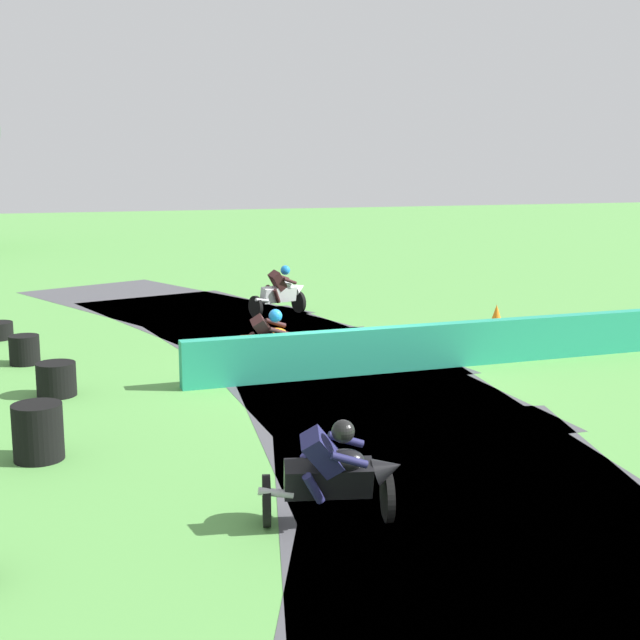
{
  "coord_description": "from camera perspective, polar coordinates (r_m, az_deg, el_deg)",
  "views": [
    {
      "loc": [
        -5.65,
        -15.29,
        4.09
      ],
      "look_at": [
        -0.04,
        1.18,
        0.9
      ],
      "focal_mm": 48.24,
      "sensor_mm": 36.0,
      "label": 1
    }
  ],
  "objects": [
    {
      "name": "ground_plane",
      "position": [
        16.8,
        1.43,
        -3.7
      ],
      "size": [
        120.0,
        120.0,
        0.0
      ],
      "primitive_type": "plane",
      "color": "#569947"
    },
    {
      "name": "track_asphalt",
      "position": [
        16.51,
        -1.55,
        -3.94
      ],
      "size": [
        8.79,
        30.84,
        0.01
      ],
      "color": "#47474C",
      "rests_on": "ground"
    },
    {
      "name": "safety_barrier",
      "position": [
        19.48,
        17.57,
        -0.87
      ],
      "size": [
        17.86,
        0.46,
        0.9
      ],
      "primitive_type": "cube",
      "rotation": [
        0.0,
        0.0,
        -1.56
      ],
      "color": "#239375",
      "rests_on": "ground"
    },
    {
      "name": "motorcycle_lead_black",
      "position": [
        9.86,
        1.01,
        -10.17
      ],
      "size": [
        1.7,
        1.1,
        1.42
      ],
      "color": "black",
      "rests_on": "ground"
    },
    {
      "name": "motorcycle_chase_orange",
      "position": [
        16.75,
        -3.32,
        -1.54
      ],
      "size": [
        1.69,
        0.88,
        1.42
      ],
      "color": "black",
      "rests_on": "ground"
    },
    {
      "name": "motorcycle_trailing_white",
      "position": [
        23.32,
        -2.59,
        1.9
      ],
      "size": [
        1.72,
        1.12,
        1.43
      ],
      "color": "black",
      "rests_on": "ground"
    },
    {
      "name": "tire_stack_mid_a",
      "position": [
        12.68,
        -18.2,
        -7.06
      ],
      "size": [
        0.69,
        0.69,
        0.8
      ],
      "color": "black",
      "rests_on": "ground"
    },
    {
      "name": "tire_stack_mid_b",
      "position": [
        16.0,
        -17.09,
        -3.78
      ],
      "size": [
        0.69,
        0.69,
        0.6
      ],
      "color": "black",
      "rests_on": "ground"
    },
    {
      "name": "tire_stack_far",
      "position": [
        18.7,
        -19.01,
        -1.88
      ],
      "size": [
        0.61,
        0.61,
        0.6
      ],
      "color": "black",
      "rests_on": "ground"
    },
    {
      "name": "traffic_cone",
      "position": [
        22.96,
        11.63,
        0.47
      ],
      "size": [
        0.28,
        0.28,
        0.44
      ],
      "primitive_type": "cone",
      "color": "orange",
      "rests_on": "ground"
    }
  ]
}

